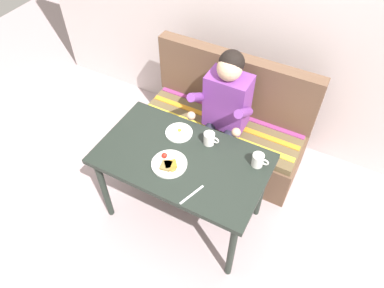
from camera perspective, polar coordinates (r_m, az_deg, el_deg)
The scene contains 10 objects.
ground_plane at distance 3.07m, azimuth -1.34°, elevation -10.92°, with size 8.00×8.00×0.00m, color #AF9A9D.
back_wall at distance 3.07m, azimuth 10.64°, elevation 21.44°, with size 4.40×0.10×2.60m, color beige.
table at distance 2.54m, azimuth -1.59°, elevation -3.31°, with size 1.20×0.70×0.73m.
couch at distance 3.24m, azimuth 5.13°, elevation 2.46°, with size 1.44×0.56×1.00m.
person at distance 2.83m, azimuth 5.09°, elevation 5.77°, with size 0.45×0.61×1.21m.
plate_breakfast at distance 2.43m, azimuth -3.71°, elevation -3.20°, with size 0.25×0.25×0.05m.
plate_eggs at distance 2.63m, azimuth -2.10°, elevation 1.86°, with size 0.20×0.20×0.04m.
coffee_mug at distance 2.44m, azimuth 10.57°, elevation -2.53°, with size 0.12×0.08×0.10m.
coffee_mug_second at distance 2.53m, azimuth 2.82°, elevation 0.92°, with size 0.12×0.08×0.10m.
knife at distance 2.28m, azimuth -0.04°, elevation -8.14°, with size 0.01×0.20×0.01m, color silver.
Camera 1 is at (0.81, -1.37, 2.62)m, focal length 33.24 mm.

